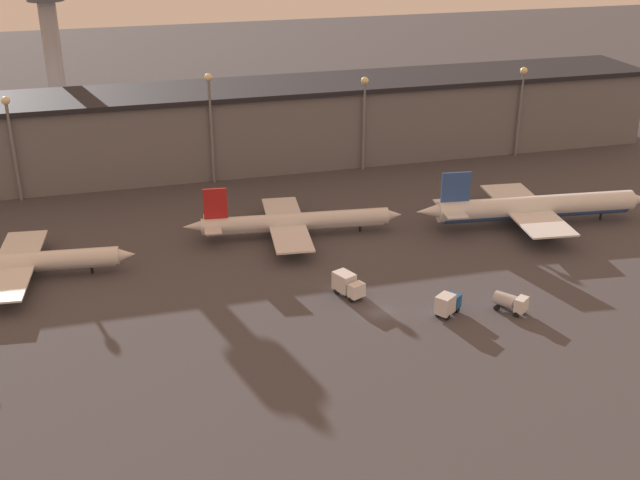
# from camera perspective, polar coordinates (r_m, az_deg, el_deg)

# --- Properties ---
(ground) EXTENTS (600.00, 600.00, 0.00)m
(ground) POSITION_cam_1_polar(r_m,az_deg,el_deg) (130.78, 4.16, -5.18)
(ground) COLOR #423F44
(terminal_building) EXTENTS (193.97, 22.00, 19.51)m
(terminal_building) POSITION_cam_1_polar(r_m,az_deg,el_deg) (198.19, -3.37, 8.24)
(terminal_building) COLOR slate
(terminal_building) RESTS_ON ground
(airplane_0) EXTENTS (39.22, 29.38, 13.28)m
(airplane_0) POSITION_cam_1_polar(r_m,az_deg,el_deg) (149.70, -20.54, -1.51)
(airplane_0) COLOR white
(airplane_0) RESTS_ON ground
(airplane_1) EXTENTS (43.46, 28.17, 10.79)m
(airplane_1) POSITION_cam_1_polar(r_m,az_deg,el_deg) (157.21, -1.92, 1.28)
(airplane_1) COLOR silver
(airplane_1) RESTS_ON ground
(airplane_2) EXTENTS (49.72, 29.50, 12.16)m
(airplane_2) POSITION_cam_1_polar(r_m,az_deg,el_deg) (167.80, 14.99, 2.26)
(airplane_2) COLOR white
(airplane_2) RESTS_ON ground
(service_vehicle_0) EXTENTS (4.73, 6.35, 3.86)m
(service_vehicle_0) POSITION_cam_1_polar(r_m,az_deg,el_deg) (134.79, 1.97, -3.17)
(service_vehicle_0) COLOR white
(service_vehicle_0) RESTS_ON ground
(service_vehicle_1) EXTENTS (5.24, 4.71, 3.76)m
(service_vehicle_1) POSITION_cam_1_polar(r_m,az_deg,el_deg) (130.49, 9.05, -4.49)
(service_vehicle_1) COLOR #195199
(service_vehicle_1) RESTS_ON ground
(service_vehicle_2) EXTENTS (5.07, 5.63, 3.04)m
(service_vehicle_2) POSITION_cam_1_polar(r_m,az_deg,el_deg) (133.61, 13.39, -4.30)
(service_vehicle_2) COLOR white
(service_vehicle_2) RESTS_ON ground
(lamp_post_0) EXTENTS (1.80, 1.80, 23.09)m
(lamp_post_0) POSITION_cam_1_polar(r_m,az_deg,el_deg) (183.64, -21.12, 7.00)
(lamp_post_0) COLOR slate
(lamp_post_0) RESTS_ON ground
(lamp_post_1) EXTENTS (1.80, 1.80, 25.46)m
(lamp_post_1) POSITION_cam_1_polar(r_m,az_deg,el_deg) (183.61, -7.80, 8.83)
(lamp_post_1) COLOR slate
(lamp_post_1) RESTS_ON ground
(lamp_post_2) EXTENTS (1.80, 1.80, 22.53)m
(lamp_post_2) POSITION_cam_1_polar(r_m,az_deg,el_deg) (191.93, 3.16, 9.18)
(lamp_post_2) COLOR slate
(lamp_post_2) RESTS_ON ground
(lamp_post_3) EXTENTS (1.80, 1.80, 22.51)m
(lamp_post_3) POSITION_cam_1_polar(r_m,az_deg,el_deg) (208.24, 14.10, 9.68)
(lamp_post_3) COLOR slate
(lamp_post_3) RESTS_ON ground
(control_tower) EXTENTS (9.00, 9.00, 44.02)m
(control_tower) POSITION_cam_1_polar(r_m,az_deg,el_deg) (217.76, -18.51, 12.77)
(control_tower) COLOR #99999E
(control_tower) RESTS_ON ground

